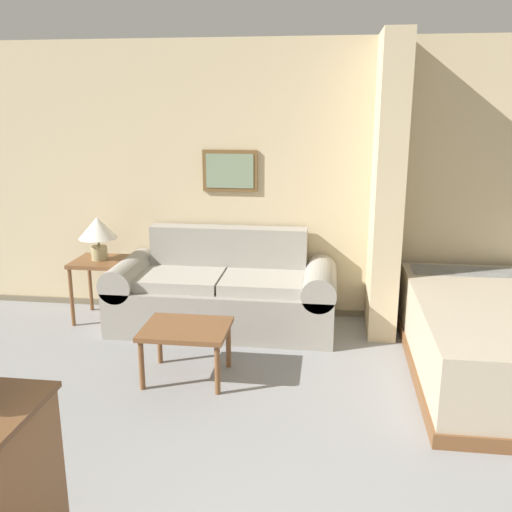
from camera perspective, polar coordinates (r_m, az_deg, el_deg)
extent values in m
cube|color=#CCB78E|center=(5.46, 4.17, 7.36)|extent=(6.69, 0.12, 2.60)
cube|color=#70644E|center=(5.70, 3.89, -5.49)|extent=(6.69, 0.02, 0.06)
cube|color=brown|center=(5.45, -2.62, 8.50)|extent=(0.52, 0.02, 0.39)
cube|color=gray|center=(5.43, -2.65, 8.49)|extent=(0.45, 0.01, 0.32)
cube|color=#CCB78E|center=(5.11, 12.99, 6.49)|extent=(0.24, 0.63, 2.60)
cube|color=gray|center=(5.30, -3.31, -5.03)|extent=(1.50, 0.84, 0.42)
cube|color=gray|center=(5.47, -2.75, 0.50)|extent=(1.50, 0.20, 0.47)
cube|color=gray|center=(5.53, -12.37, -4.51)|extent=(0.27, 0.84, 0.42)
cylinder|color=gray|center=(5.44, -12.53, -1.82)|extent=(0.30, 0.84, 0.30)
cube|color=gray|center=(5.21, 6.31, -5.44)|extent=(0.27, 0.84, 0.42)
cylinder|color=gray|center=(5.12, 6.40, -2.61)|extent=(0.30, 0.84, 0.30)
cube|color=#A49F94|center=(5.25, -7.47, -2.32)|extent=(0.73, 0.60, 0.10)
cube|color=#A49F94|center=(5.11, 0.67, -2.67)|extent=(0.73, 0.60, 0.10)
cube|color=brown|center=(4.32, -7.02, -7.25)|extent=(0.64, 0.52, 0.04)
cylinder|color=brown|center=(4.28, -11.37, -10.66)|extent=(0.04, 0.04, 0.38)
cylinder|color=brown|center=(4.14, -3.88, -11.28)|extent=(0.04, 0.04, 0.38)
cylinder|color=brown|center=(4.67, -9.62, -8.36)|extent=(0.04, 0.04, 0.38)
cylinder|color=brown|center=(4.54, -2.77, -8.84)|extent=(0.04, 0.04, 0.38)
cube|color=brown|center=(5.60, -15.34, -0.53)|extent=(0.48, 0.48, 0.04)
cylinder|color=brown|center=(5.58, -17.96, -3.96)|extent=(0.04, 0.04, 0.56)
cylinder|color=brown|center=(5.42, -13.90, -4.23)|extent=(0.04, 0.04, 0.56)
cylinder|color=brown|center=(5.95, -16.25, -2.67)|extent=(0.04, 0.04, 0.56)
cylinder|color=brown|center=(5.79, -12.41, -2.89)|extent=(0.04, 0.04, 0.56)
cylinder|color=tan|center=(5.58, -15.39, 0.29)|extent=(0.15, 0.15, 0.13)
cylinder|color=tan|center=(5.55, -15.47, 1.34)|extent=(0.02, 0.02, 0.08)
cone|color=white|center=(5.52, -15.57, 2.74)|extent=(0.36, 0.36, 0.20)
cube|color=white|center=(5.47, 22.98, -2.00)|extent=(1.49, 0.36, 0.10)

